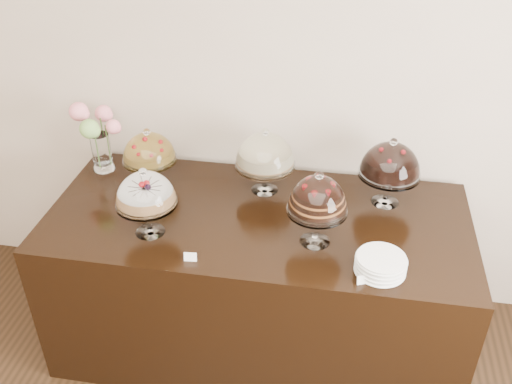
% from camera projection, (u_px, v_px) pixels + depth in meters
% --- Properties ---
extents(wall_back, '(5.00, 0.04, 3.00)m').
position_uv_depth(wall_back, '(290.00, 69.00, 3.08)').
color(wall_back, beige).
rests_on(wall_back, ground).
extents(display_counter, '(2.20, 1.00, 0.90)m').
position_uv_depth(display_counter, '(258.00, 280.00, 3.22)').
color(display_counter, black).
rests_on(display_counter, ground).
extents(cake_stand_sugar_sponge, '(0.30, 0.30, 0.37)m').
position_uv_depth(cake_stand_sugar_sponge, '(145.00, 192.00, 2.73)').
color(cake_stand_sugar_sponge, white).
rests_on(cake_stand_sugar_sponge, display_counter).
extents(cake_stand_choco_layer, '(0.29, 0.29, 0.40)m').
position_uv_depth(cake_stand_choco_layer, '(318.00, 198.00, 2.65)').
color(cake_stand_choco_layer, white).
rests_on(cake_stand_choco_layer, display_counter).
extents(cake_stand_cheesecake, '(0.33, 0.33, 0.38)m').
position_uv_depth(cake_stand_cheesecake, '(265.00, 153.00, 3.05)').
color(cake_stand_cheesecake, white).
rests_on(cake_stand_cheesecake, display_counter).
extents(cake_stand_dark_choco, '(0.32, 0.32, 0.39)m').
position_uv_depth(cake_stand_dark_choco, '(391.00, 163.00, 2.94)').
color(cake_stand_dark_choco, white).
rests_on(cake_stand_dark_choco, display_counter).
extents(cake_stand_fruit_tart, '(0.30, 0.30, 0.34)m').
position_uv_depth(cake_stand_fruit_tart, '(149.00, 150.00, 3.13)').
color(cake_stand_fruit_tart, white).
rests_on(cake_stand_fruit_tart, display_counter).
extents(flower_vase, '(0.29, 0.34, 0.42)m').
position_uv_depth(flower_vase, '(97.00, 133.00, 3.24)').
color(flower_vase, white).
rests_on(flower_vase, display_counter).
extents(plate_stack, '(0.23, 0.23, 0.08)m').
position_uv_depth(plate_stack, '(381.00, 264.00, 2.58)').
color(plate_stack, white).
rests_on(plate_stack, display_counter).
extents(price_card_left, '(0.06, 0.02, 0.04)m').
position_uv_depth(price_card_left, '(190.00, 257.00, 2.66)').
color(price_card_left, white).
rests_on(price_card_left, display_counter).
extents(price_card_right, '(0.06, 0.04, 0.04)m').
position_uv_depth(price_card_right, '(364.00, 280.00, 2.53)').
color(price_card_right, white).
rests_on(price_card_right, display_counter).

